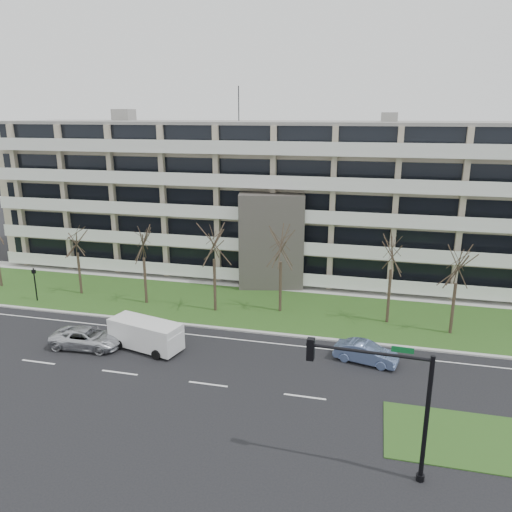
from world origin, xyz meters
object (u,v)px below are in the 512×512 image
(silver_pickup, at_px, (87,338))
(traffic_signal, at_px, (385,393))
(blue_sedan, at_px, (366,353))
(pedestrian_signal, at_px, (35,280))
(white_van, at_px, (146,333))

(silver_pickup, xyz_separation_m, traffic_signal, (20.28, -8.36, 3.49))
(blue_sedan, bearing_deg, pedestrian_signal, 93.85)
(traffic_signal, bearing_deg, blue_sedan, 97.68)
(silver_pickup, xyz_separation_m, pedestrian_signal, (-9.37, 7.06, 1.24))
(traffic_signal, xyz_separation_m, pedestrian_signal, (-29.65, 15.42, -2.25))
(white_van, bearing_deg, blue_sedan, 20.12)
(blue_sedan, relative_size, traffic_signal, 0.65)
(pedestrian_signal, bearing_deg, silver_pickup, -34.91)
(blue_sedan, bearing_deg, white_van, 109.17)
(silver_pickup, distance_m, white_van, 4.34)
(blue_sedan, height_order, pedestrian_signal, pedestrian_signal)
(white_van, xyz_separation_m, traffic_signal, (16.04, -9.15, 2.96))
(silver_pickup, bearing_deg, blue_sedan, -86.19)
(blue_sedan, relative_size, white_van, 0.75)
(silver_pickup, distance_m, traffic_signal, 22.21)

